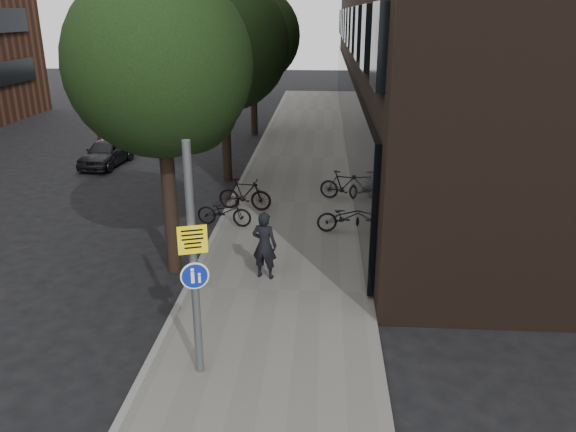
# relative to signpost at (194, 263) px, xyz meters

# --- Properties ---
(ground) EXTENTS (120.00, 120.00, 0.00)m
(ground) POSITION_rel_signpost_xyz_m (0.96, -0.01, -2.33)
(ground) COLOR black
(ground) RESTS_ON ground
(sidewalk) EXTENTS (4.50, 60.00, 0.12)m
(sidewalk) POSITION_rel_signpost_xyz_m (1.21, 9.99, -2.27)
(sidewalk) COLOR #615F5A
(sidewalk) RESTS_ON ground
(curb_edge) EXTENTS (0.15, 60.00, 0.13)m
(curb_edge) POSITION_rel_signpost_xyz_m (-1.04, 9.99, -2.26)
(curb_edge) COLOR slate
(curb_edge) RESTS_ON ground
(street_tree_near) EXTENTS (4.40, 4.40, 7.50)m
(street_tree_near) POSITION_rel_signpost_xyz_m (-1.57, 4.63, 2.78)
(street_tree_near) COLOR black
(street_tree_near) RESTS_ON ground
(street_tree_mid) EXTENTS (5.00, 5.00, 7.80)m
(street_tree_mid) POSITION_rel_signpost_xyz_m (-1.57, 13.13, 2.78)
(street_tree_mid) COLOR black
(street_tree_mid) RESTS_ON ground
(street_tree_far) EXTENTS (5.00, 5.00, 7.80)m
(street_tree_far) POSITION_rel_signpost_xyz_m (-1.57, 22.13, 2.78)
(street_tree_far) COLOR black
(street_tree_far) RESTS_ON ground
(signpost) EXTENTS (0.49, 0.19, 4.37)m
(signpost) POSITION_rel_signpost_xyz_m (0.00, 0.00, 0.00)
(signpost) COLOR #595B5E
(signpost) RESTS_ON sidewalk
(pedestrian) EXTENTS (0.72, 0.56, 1.74)m
(pedestrian) POSITION_rel_signpost_xyz_m (0.80, 4.00, -1.34)
(pedestrian) COLOR black
(pedestrian) RESTS_ON sidewalk
(parked_bike_facade_near) EXTENTS (1.85, 0.81, 0.95)m
(parked_bike_facade_near) POSITION_rel_signpost_xyz_m (2.96, 7.32, -1.74)
(parked_bike_facade_near) COLOR black
(parked_bike_facade_near) RESTS_ON sidewalk
(parked_bike_facade_far) EXTENTS (1.82, 0.99, 1.05)m
(parked_bike_facade_far) POSITION_rel_signpost_xyz_m (2.96, 10.37, -1.68)
(parked_bike_facade_far) COLOR black
(parked_bike_facade_far) RESTS_ON sidewalk
(parked_bike_curb_near) EXTENTS (1.83, 0.87, 0.92)m
(parked_bike_curb_near) POSITION_rel_signpost_xyz_m (-0.84, 7.58, -1.75)
(parked_bike_curb_near) COLOR black
(parked_bike_curb_near) RESTS_ON sidewalk
(parked_bike_curb_far) EXTENTS (1.88, 0.77, 1.10)m
(parked_bike_curb_far) POSITION_rel_signpost_xyz_m (-0.40, 9.12, -1.66)
(parked_bike_curb_far) COLOR black
(parked_bike_curb_far) RESTS_ON sidewalk
(parked_car_near) EXTENTS (1.75, 3.66, 1.21)m
(parked_car_near) POSITION_rel_signpost_xyz_m (-7.39, 15.01, -1.73)
(parked_car_near) COLOR black
(parked_car_near) RESTS_ON ground
(parked_car_mid) EXTENTS (1.48, 3.37, 1.08)m
(parked_car_mid) POSITION_rel_signpost_xyz_m (-8.71, 20.61, -1.79)
(parked_car_mid) COLOR #58191A
(parked_car_mid) RESTS_ON ground
(parked_car_far) EXTENTS (2.23, 4.70, 1.32)m
(parked_car_far) POSITION_rel_signpost_xyz_m (-7.58, 29.73, -1.67)
(parked_car_far) COLOR black
(parked_car_far) RESTS_ON ground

